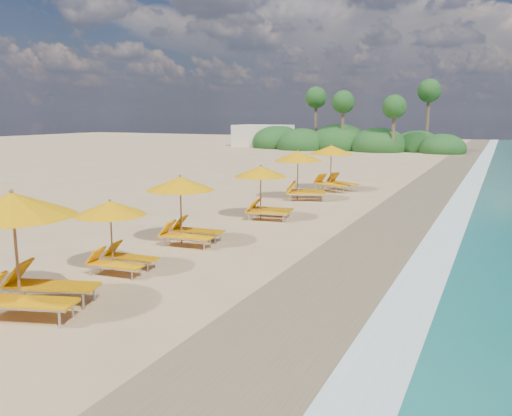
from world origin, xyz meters
The scene contains 11 objects.
ground centered at (0.00, 0.00, 0.00)m, with size 160.00×160.00×0.00m, color tan.
wet_sand centered at (4.00, 0.00, 0.01)m, with size 4.00×160.00×0.01m, color #856E4F.
surf_foam centered at (6.70, 0.00, 0.03)m, with size 4.00×160.00×0.01m.
station_1 centered at (-1.86, -7.47, 1.50)m, with size 3.40×3.32×2.68m.
station_2 centered at (-2.08, -4.36, 1.12)m, with size 2.28×2.14×1.99m.
station_3 centered at (-2.09, -0.96, 1.28)m, with size 2.64×2.49×2.28m.
station_4 centered at (-1.49, 3.91, 1.24)m, with size 2.66×2.54×2.21m.
station_5 centered at (-1.85, 9.09, 1.39)m, with size 3.21×3.16×2.48m.
station_6 centered at (-1.37, 12.80, 1.44)m, with size 3.44×3.44×2.58m.
treeline centered at (-9.94, 45.51, 1.00)m, with size 25.80×8.80×9.74m.
beach_building centered at (-22.00, 48.00, 1.40)m, with size 7.00×5.00×2.80m, color beige.
Camera 1 is at (7.18, -14.95, 4.22)m, focal length 36.32 mm.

